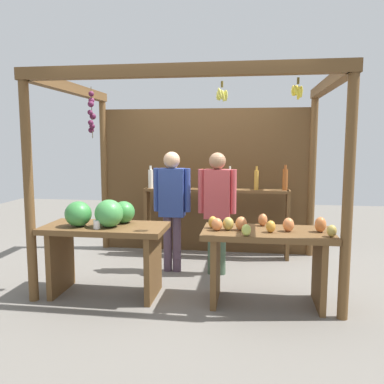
# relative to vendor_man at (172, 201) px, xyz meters

# --- Properties ---
(ground_plane) EXTENTS (12.00, 12.00, 0.00)m
(ground_plane) POSITION_rel_vendor_man_xyz_m (0.30, -0.08, -0.93)
(ground_plane) COLOR slate
(ground_plane) RESTS_ON ground
(market_stall) EXTENTS (3.28, 2.30, 2.41)m
(market_stall) POSITION_rel_vendor_man_xyz_m (0.30, 0.44, 0.48)
(market_stall) COLOR brown
(market_stall) RESTS_ON ground
(fruit_counter_left) EXTENTS (1.33, 0.65, 1.07)m
(fruit_counter_left) POSITION_rel_vendor_man_xyz_m (-0.58, -0.91, -0.23)
(fruit_counter_left) COLOR brown
(fruit_counter_left) RESTS_ON ground
(fruit_counter_right) EXTENTS (1.33, 0.65, 0.93)m
(fruit_counter_right) POSITION_rel_vendor_man_xyz_m (1.16, -0.90, -0.34)
(fruit_counter_right) COLOR brown
(fruit_counter_right) RESTS_ON ground
(bottle_shelf_unit) EXTENTS (2.10, 0.22, 1.36)m
(bottle_shelf_unit) POSITION_rel_vendor_man_xyz_m (0.50, 0.74, -0.13)
(bottle_shelf_unit) COLOR brown
(bottle_shelf_unit) RESTS_ON ground
(vendor_man) EXTENTS (0.48, 0.21, 1.56)m
(vendor_man) POSITION_rel_vendor_man_xyz_m (0.00, 0.00, 0.00)
(vendor_man) COLOR #543F51
(vendor_man) RESTS_ON ground
(vendor_woman) EXTENTS (0.48, 0.21, 1.55)m
(vendor_woman) POSITION_rel_vendor_man_xyz_m (0.58, -0.03, -0.00)
(vendor_woman) COLOR #445C44
(vendor_woman) RESTS_ON ground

